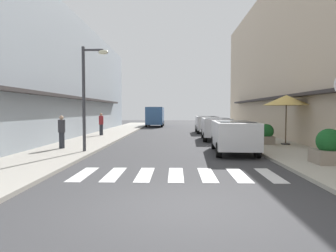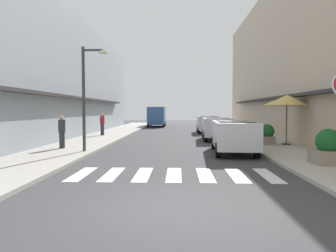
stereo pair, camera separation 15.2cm
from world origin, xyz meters
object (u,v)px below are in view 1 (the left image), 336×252
object	(u,v)px
parked_car_far	(206,122)
pedestrian_walking_far	(101,124)
pedestrian_walking_near	(62,131)
street_lamp	(88,87)
parked_car_mid	(216,126)
planter_far	(245,130)
delivery_van	(155,115)
planter_corner	(329,148)
cafe_umbrella	(286,100)
planter_midblock	(266,134)
parked_car_near	(234,133)

from	to	relation	value
parked_car_far	pedestrian_walking_far	bearing A→B (deg)	-153.22
pedestrian_walking_near	street_lamp	bearing A→B (deg)	33.61
parked_car_mid	planter_far	world-z (taller)	parked_car_mid
street_lamp	delivery_van	bearing A→B (deg)	86.58
delivery_van	pedestrian_walking_near	xyz separation A→B (m)	(-3.07, -23.00, -0.45)
planter_corner	cafe_umbrella	bearing A→B (deg)	84.13
pedestrian_walking_near	pedestrian_walking_far	xyz separation A→B (m)	(0.00, 8.13, 0.03)
delivery_van	planter_midblock	world-z (taller)	delivery_van
planter_midblock	parked_car_far	bearing A→B (deg)	102.79
parked_car_far	planter_far	world-z (taller)	parked_car_far
delivery_van	pedestrian_walking_far	world-z (taller)	delivery_van
planter_midblock	cafe_umbrella	bearing A→B (deg)	-7.78
parked_car_mid	planter_far	bearing A→B (deg)	31.52
parked_car_near	parked_car_mid	distance (m)	6.35
street_lamp	pedestrian_walking_far	bearing A→B (deg)	100.02
street_lamp	parked_car_near	bearing A→B (deg)	3.31
delivery_van	pedestrian_walking_near	bearing A→B (deg)	-97.59
planter_corner	pedestrian_walking_near	distance (m)	11.65
parked_car_near	delivery_van	size ratio (longest dim) A/B	0.84
cafe_umbrella	planter_midblock	xyz separation A→B (m)	(-1.00, 0.14, -1.84)
planter_corner	planter_midblock	xyz separation A→B (m)	(-0.37, 6.30, -0.01)
parked_car_mid	delivery_van	bearing A→B (deg)	106.57
street_lamp	cafe_umbrella	size ratio (longest dim) A/B	1.75
parked_car_mid	pedestrian_walking_near	distance (m)	9.99
parked_car_mid	street_lamp	distance (m)	9.66
planter_corner	pedestrian_walking_far	bearing A→B (deg)	131.56
planter_midblock	pedestrian_walking_far	size ratio (longest dim) A/B	0.67
cafe_umbrella	planter_far	world-z (taller)	cafe_umbrella
planter_midblock	planter_far	world-z (taller)	planter_midblock
cafe_umbrella	planter_far	distance (m)	5.45
delivery_van	cafe_umbrella	distance (m)	22.65
planter_midblock	planter_far	bearing A→B (deg)	91.42
pedestrian_walking_far	planter_corner	bearing A→B (deg)	111.75
planter_corner	planter_midblock	bearing A→B (deg)	93.36
parked_car_far	pedestrian_walking_far	size ratio (longest dim) A/B	2.38
parked_car_near	pedestrian_walking_far	size ratio (longest dim) A/B	2.73
planter_midblock	pedestrian_walking_far	distance (m)	12.10
planter_corner	parked_car_mid	bearing A→B (deg)	105.20
cafe_umbrella	planter_corner	distance (m)	6.46
parked_car_near	pedestrian_walking_far	distance (m)	12.04
pedestrian_walking_far	parked_car_mid	bearing A→B (deg)	143.55
planter_corner	delivery_van	bearing A→B (deg)	106.07
parked_car_near	delivery_van	xyz separation A→B (m)	(-5.15, 23.68, 0.48)
cafe_umbrella	parked_car_mid	bearing A→B (deg)	132.08
pedestrian_walking_far	delivery_van	bearing A→B (deg)	-121.44
parked_car_far	delivery_van	world-z (taller)	delivery_van
parked_car_near	cafe_umbrella	bearing A→B (deg)	39.21
planter_midblock	pedestrian_walking_far	bearing A→B (deg)	150.39
cafe_umbrella	planter_far	xyz separation A→B (m)	(-1.12, 4.99, -1.89)
planter_midblock	pedestrian_walking_near	size ratio (longest dim) A/B	0.69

